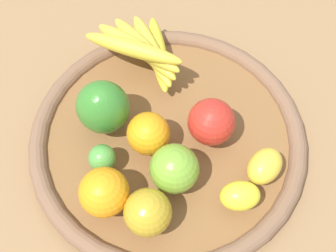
{
  "coord_description": "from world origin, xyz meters",
  "views": [
    {
      "loc": [
        -0.29,
        -0.23,
        0.68
      ],
      "look_at": [
        0.0,
        0.0,
        0.06
      ],
      "focal_mm": 46.94,
      "sensor_mm": 36.0,
      "label": 1
    }
  ],
  "objects": [
    {
      "name": "apple_1",
      "position": [
        -0.14,
        -0.07,
        0.08
      ],
      "size": [
        0.1,
        0.1,
        0.07
      ],
      "primitive_type": "sphere",
      "rotation": [
        0.0,
        0.0,
        2.04
      ],
      "color": "gold",
      "rests_on": "basket"
    },
    {
      "name": "orange_0",
      "position": [
        -0.04,
        0.01,
        0.08
      ],
      "size": [
        0.08,
        0.08,
        0.07
      ],
      "primitive_type": "sphere",
      "rotation": [
        0.0,
        0.0,
        4.89
      ],
      "color": "orange",
      "rests_on": "basket"
    },
    {
      "name": "apple_0",
      "position": [
        -0.06,
        -0.06,
        0.08
      ],
      "size": [
        0.1,
        0.1,
        0.08
      ],
      "primitive_type": "sphere",
      "rotation": [
        0.0,
        0.0,
        1.27
      ],
      "color": "#78AC33",
      "rests_on": "basket"
    },
    {
      "name": "bell_pepper",
      "position": [
        -0.05,
        0.09,
        0.09
      ],
      "size": [
        0.12,
        0.12,
        0.1
      ],
      "primitive_type": "ellipsoid",
      "rotation": [
        0.0,
        0.0,
        2.25
      ],
      "color": "#37802B",
      "rests_on": "basket"
    },
    {
      "name": "banana_bunch",
      "position": [
        0.09,
        0.12,
        0.08
      ],
      "size": [
        0.17,
        0.18,
        0.08
      ],
      "color": "yellow",
      "rests_on": "basket"
    },
    {
      "name": "lemon_0",
      "position": [
        -0.03,
        -0.16,
        0.06
      ],
      "size": [
        0.08,
        0.08,
        0.05
      ],
      "primitive_type": "ellipsoid",
      "rotation": [
        0.0,
        0.0,
        2.34
      ],
      "color": "yellow",
      "rests_on": "basket"
    },
    {
      "name": "lemon_1",
      "position": [
        0.04,
        -0.16,
        0.06
      ],
      "size": [
        0.07,
        0.05,
        0.05
      ],
      "primitive_type": "ellipsoid",
      "rotation": [
        0.0,
        0.0,
        6.27
      ],
      "color": "yellow",
      "rests_on": "basket"
    },
    {
      "name": "orange_1",
      "position": [
        -0.16,
        -0.01,
        0.08
      ],
      "size": [
        0.09,
        0.09,
        0.08
      ],
      "primitive_type": "sphere",
      "rotation": [
        0.0,
        0.0,
        1.33
      ],
      "color": "orange",
      "rests_on": "basket"
    },
    {
      "name": "apple_2",
      "position": [
        0.04,
        -0.06,
        0.08
      ],
      "size": [
        0.11,
        0.11,
        0.08
      ],
      "primitive_type": "sphere",
      "rotation": [
        0.0,
        0.0,
        2.65
      ],
      "color": "red",
      "rests_on": "basket"
    },
    {
      "name": "lime_0",
      "position": [
        -0.11,
        0.04,
        0.06
      ],
      "size": [
        0.06,
        0.06,
        0.04
      ],
      "primitive_type": "sphere",
      "rotation": [
        0.0,
        0.0,
        3.48
      ],
      "color": "#529F41",
      "rests_on": "basket"
    },
    {
      "name": "ground_plane",
      "position": [
        0.0,
        0.0,
        0.0
      ],
      "size": [
        2.4,
        2.4,
        0.0
      ],
      "primitive_type": "plane",
      "color": "#956F47",
      "rests_on": "ground"
    },
    {
      "name": "basket",
      "position": [
        0.0,
        0.0,
        0.02
      ],
      "size": [
        0.48,
        0.48,
        0.04
      ],
      "color": "brown",
      "rests_on": "ground_plane"
    }
  ]
}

